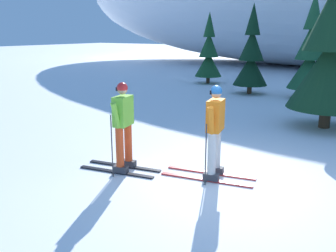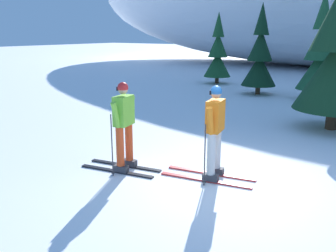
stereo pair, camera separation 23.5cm
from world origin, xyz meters
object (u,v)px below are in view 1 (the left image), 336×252
skier_lime_jacket (123,125)px  pine_tree_center_left (310,55)px  pine_tree_left (251,57)px  pine_tree_center (333,42)px  pine_tree_far_left (209,54)px  skier_orange_jacket (215,130)px

skier_lime_jacket → pine_tree_center_left: pine_tree_center_left is taller
pine_tree_left → pine_tree_center: 5.89m
skier_lime_jacket → pine_tree_far_left: bearing=109.8°
pine_tree_far_left → skier_lime_jacket: bearing=-70.2°
skier_orange_jacket → pine_tree_center_left: bearing=93.1°
skier_orange_jacket → pine_tree_center_left: pine_tree_center_left is taller
pine_tree_far_left → skier_orange_jacket: bearing=-62.4°
pine_tree_center_left → skier_orange_jacket: bearing=-86.9°
pine_tree_center → skier_orange_jacket: bearing=-101.4°
pine_tree_far_left → pine_tree_center_left: size_ratio=0.87×
pine_tree_left → pine_tree_center: (3.89, -4.35, 0.77)m
skier_lime_jacket → pine_tree_left: size_ratio=0.45×
skier_orange_jacket → pine_tree_center: (1.01, 5.01, 1.45)m
skier_orange_jacket → pine_tree_center: size_ratio=0.31×
pine_tree_far_left → pine_tree_center: (6.91, -6.30, 0.85)m
skier_orange_jacket → pine_tree_center_left: (-0.51, 9.49, 0.82)m
skier_lime_jacket → pine_tree_center_left: 10.20m
pine_tree_center → skier_lime_jacket: bearing=-115.0°
skier_orange_jacket → skier_lime_jacket: 1.73m
pine_tree_center_left → pine_tree_center: (1.52, -4.48, 0.63)m
skier_orange_jacket → pine_tree_center: 5.31m
pine_tree_far_left → pine_tree_center: size_ratio=0.64×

